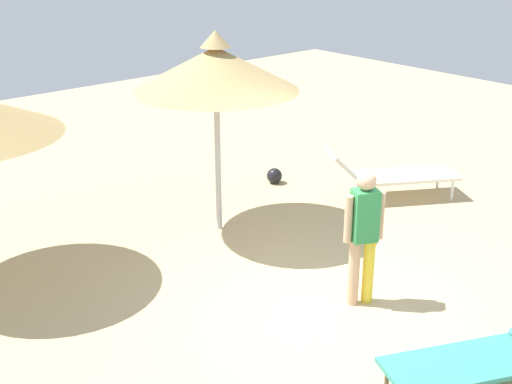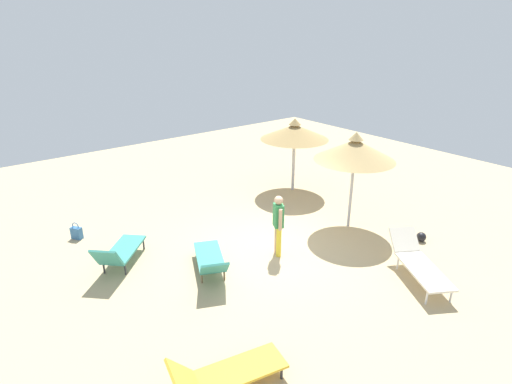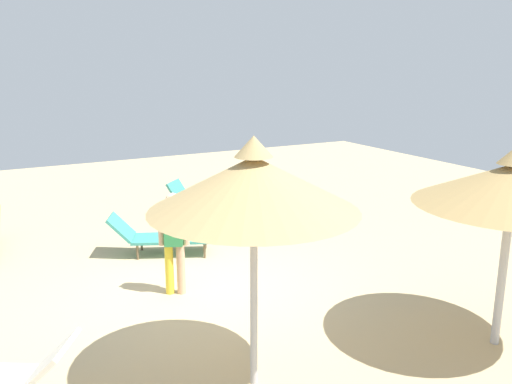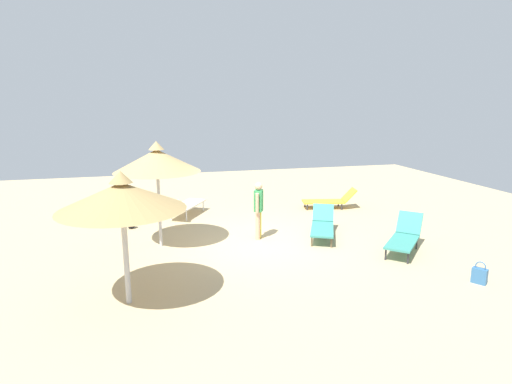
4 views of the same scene
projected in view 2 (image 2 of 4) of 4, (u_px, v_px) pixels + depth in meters
ground at (273, 249)px, 10.90m from camera, size 24.00×24.00×0.10m
parasol_umbrella_center at (295, 132)px, 13.98m from camera, size 2.33×2.33×2.57m
parasol_umbrella_front at (355, 150)px, 11.21m from camera, size 2.23×2.23×2.81m
lounge_chair_far_right at (226, 372)px, 6.57m from camera, size 0.97×1.98×0.73m
lounge_chair_near_right at (119, 252)px, 9.90m from camera, size 1.71×1.69×0.88m
lounge_chair_far_left at (418, 262)px, 9.43m from camera, size 2.13×1.63×0.84m
lounge_chair_edge at (211, 260)px, 9.63m from camera, size 1.96×1.34×0.77m
person_standing_back at (278, 222)px, 10.23m from camera, size 0.43×0.32×1.61m
handbag at (77, 233)px, 11.28m from camera, size 0.33×0.29×0.49m
beach_ball at (421, 237)px, 11.16m from camera, size 0.26×0.26×0.26m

